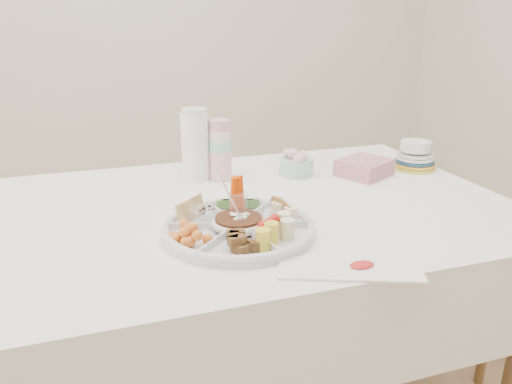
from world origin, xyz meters
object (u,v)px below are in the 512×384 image
object	(u,v)px
dining_table	(252,315)
party_tray	(239,226)
thermos	(195,144)
plate_stack	(415,155)

from	to	relation	value
dining_table	party_tray	world-z (taller)	party_tray
party_tray	thermos	bearing A→B (deg)	90.70
party_tray	thermos	size ratio (longest dim) A/B	1.56
party_tray	thermos	xyz separation A→B (m)	(-0.01, 0.48, 0.10)
thermos	plate_stack	distance (m)	0.79
party_tray	dining_table	bearing A→B (deg)	63.19
dining_table	thermos	distance (m)	0.59
dining_table	plate_stack	size ratio (longest dim) A/B	9.98
thermos	party_tray	bearing A→B (deg)	-89.30
thermos	plate_stack	bearing A→B (deg)	-9.65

